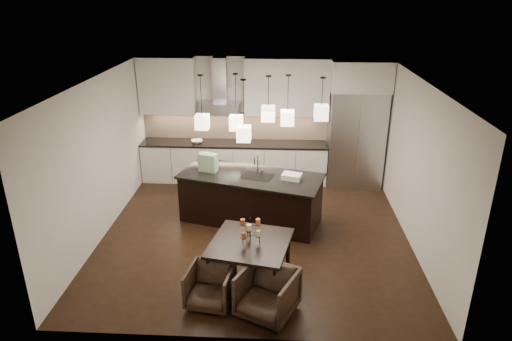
# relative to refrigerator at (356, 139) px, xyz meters

# --- Properties ---
(floor) EXTENTS (5.50, 5.50, 0.02)m
(floor) POSITION_rel_refrigerator_xyz_m (-2.10, -2.38, -1.08)
(floor) COLOR black
(floor) RESTS_ON ground
(ceiling) EXTENTS (5.50, 5.50, 0.02)m
(ceiling) POSITION_rel_refrigerator_xyz_m (-2.10, -2.38, 1.73)
(ceiling) COLOR white
(ceiling) RESTS_ON wall_back
(wall_back) EXTENTS (5.50, 0.02, 2.80)m
(wall_back) POSITION_rel_refrigerator_xyz_m (-2.10, 0.38, 0.32)
(wall_back) COLOR silver
(wall_back) RESTS_ON ground
(wall_front) EXTENTS (5.50, 0.02, 2.80)m
(wall_front) POSITION_rel_refrigerator_xyz_m (-2.10, -5.14, 0.32)
(wall_front) COLOR silver
(wall_front) RESTS_ON ground
(wall_left) EXTENTS (0.02, 5.50, 2.80)m
(wall_left) POSITION_rel_refrigerator_xyz_m (-4.86, -2.38, 0.32)
(wall_left) COLOR silver
(wall_left) RESTS_ON ground
(wall_right) EXTENTS (0.02, 5.50, 2.80)m
(wall_right) POSITION_rel_refrigerator_xyz_m (0.66, -2.38, 0.32)
(wall_right) COLOR silver
(wall_right) RESTS_ON ground
(refrigerator) EXTENTS (1.20, 0.72, 2.15)m
(refrigerator) POSITION_rel_refrigerator_xyz_m (0.00, 0.00, 0.00)
(refrigerator) COLOR #B7B7BA
(refrigerator) RESTS_ON floor
(fridge_panel) EXTENTS (1.26, 0.72, 0.65)m
(fridge_panel) POSITION_rel_refrigerator_xyz_m (0.00, 0.00, 1.40)
(fridge_panel) COLOR silver
(fridge_panel) RESTS_ON refrigerator
(lower_cabinets) EXTENTS (4.21, 0.62, 0.88)m
(lower_cabinets) POSITION_rel_refrigerator_xyz_m (-2.73, 0.05, -0.64)
(lower_cabinets) COLOR silver
(lower_cabinets) RESTS_ON floor
(countertop) EXTENTS (4.21, 0.66, 0.04)m
(countertop) POSITION_rel_refrigerator_xyz_m (-2.73, 0.05, -0.17)
(countertop) COLOR black
(countertop) RESTS_ON lower_cabinets
(backsplash) EXTENTS (4.21, 0.02, 0.63)m
(backsplash) POSITION_rel_refrigerator_xyz_m (-2.73, 0.35, 0.16)
(backsplash) COLOR #C6A78F
(backsplash) RESTS_ON countertop
(upper_cab_left) EXTENTS (1.25, 0.35, 1.25)m
(upper_cab_left) POSITION_rel_refrigerator_xyz_m (-4.20, 0.19, 1.10)
(upper_cab_left) COLOR silver
(upper_cab_left) RESTS_ON wall_back
(upper_cab_right) EXTENTS (1.85, 0.35, 1.25)m
(upper_cab_right) POSITION_rel_refrigerator_xyz_m (-1.55, 0.19, 1.10)
(upper_cab_right) COLOR silver
(upper_cab_right) RESTS_ON wall_back
(hood_canopy) EXTENTS (0.90, 0.52, 0.24)m
(hood_canopy) POSITION_rel_refrigerator_xyz_m (-3.03, 0.10, 0.65)
(hood_canopy) COLOR #B7B7BA
(hood_canopy) RESTS_ON wall_back
(hood_chimney) EXTENTS (0.30, 0.28, 0.96)m
(hood_chimney) POSITION_rel_refrigerator_xyz_m (-3.03, 0.21, 1.24)
(hood_chimney) COLOR #B7B7BA
(hood_chimney) RESTS_ON hood_canopy
(fruit_bowl) EXTENTS (0.32, 0.32, 0.06)m
(fruit_bowl) POSITION_rel_refrigerator_xyz_m (-3.56, 0.00, -0.12)
(fruit_bowl) COLOR silver
(fruit_bowl) RESTS_ON countertop
(island_body) EXTENTS (2.75, 1.70, 0.90)m
(island_body) POSITION_rel_refrigerator_xyz_m (-2.21, -1.91, -0.62)
(island_body) COLOR black
(island_body) RESTS_ON floor
(island_top) EXTENTS (2.85, 1.80, 0.04)m
(island_top) POSITION_rel_refrigerator_xyz_m (-2.21, -1.91, -0.15)
(island_top) COLOR black
(island_top) RESTS_ON island_body
(faucet) EXTENTS (0.17, 0.26, 0.39)m
(faucet) POSITION_rel_refrigerator_xyz_m (-2.08, -1.84, 0.06)
(faucet) COLOR silver
(faucet) RESTS_ON island_top
(tote_bag) EXTENTS (0.39, 0.27, 0.35)m
(tote_bag) POSITION_rel_refrigerator_xyz_m (-3.04, -1.73, 0.04)
(tote_bag) COLOR #1F6B35
(tote_bag) RESTS_ON island_top
(food_container) EXTENTS (0.40, 0.33, 0.10)m
(food_container) POSITION_rel_refrigerator_xyz_m (-1.45, -2.05, -0.08)
(food_container) COLOR silver
(food_container) RESTS_ON island_top
(dining_table) EXTENTS (1.34, 1.34, 0.68)m
(dining_table) POSITION_rel_refrigerator_xyz_m (-2.10, -3.87, -0.73)
(dining_table) COLOR black
(dining_table) RESTS_ON floor
(candelabra) EXTENTS (0.39, 0.39, 0.40)m
(candelabra) POSITION_rel_refrigerator_xyz_m (-2.10, -3.87, -0.19)
(candelabra) COLOR black
(candelabra) RESTS_ON dining_table
(candle_a) EXTENTS (0.08, 0.08, 0.09)m
(candle_a) POSITION_rel_refrigerator_xyz_m (-1.97, -3.89, -0.23)
(candle_a) COLOR beige
(candle_a) RESTS_ON candelabra
(candle_b) EXTENTS (0.08, 0.08, 0.09)m
(candle_b) POSITION_rel_refrigerator_xyz_m (-2.14, -3.75, -0.23)
(candle_b) COLOR #C3613A
(candle_b) RESTS_ON candelabra
(candle_c) EXTENTS (0.08, 0.08, 0.09)m
(candle_c) POSITION_rel_refrigerator_xyz_m (-2.18, -3.96, -0.23)
(candle_c) COLOR #A85726
(candle_c) RESTS_ON candelabra
(candle_d) EXTENTS (0.08, 0.08, 0.09)m
(candle_d) POSITION_rel_refrigerator_xyz_m (-1.98, -3.80, -0.08)
(candle_d) COLOR #C3613A
(candle_d) RESTS_ON candelabra
(candle_e) EXTENTS (0.08, 0.08, 0.09)m
(candle_e) POSITION_rel_refrigerator_xyz_m (-2.21, -3.82, -0.08)
(candle_e) COLOR #A85726
(candle_e) RESTS_ON candelabra
(candle_f) EXTENTS (0.08, 0.08, 0.09)m
(candle_f) POSITION_rel_refrigerator_xyz_m (-2.10, -3.98, -0.08)
(candle_f) COLOR beige
(candle_f) RESTS_ON candelabra
(armchair_left) EXTENTS (0.72, 0.73, 0.58)m
(armchair_left) POSITION_rel_refrigerator_xyz_m (-2.63, -4.45, -0.78)
(armchair_left) COLOR black
(armchair_left) RESTS_ON floor
(armchair_right) EXTENTS (0.96, 0.97, 0.67)m
(armchair_right) POSITION_rel_refrigerator_xyz_m (-1.81, -4.62, -0.74)
(armchair_right) COLOR black
(armchair_right) RESTS_ON floor
(pendant_a) EXTENTS (0.24, 0.24, 0.26)m
(pendant_a) POSITION_rel_refrigerator_xyz_m (-3.09, -1.88, 0.88)
(pendant_a) COLOR beige
(pendant_a) RESTS_ON ceiling
(pendant_b) EXTENTS (0.24, 0.24, 0.26)m
(pendant_b) POSITION_rel_refrigerator_xyz_m (-2.49, -1.71, 0.82)
(pendant_b) COLOR beige
(pendant_b) RESTS_ON ceiling
(pendant_c) EXTENTS (0.24, 0.24, 0.26)m
(pendant_c) POSITION_rel_refrigerator_xyz_m (-1.90, -1.90, 1.06)
(pendant_c) COLOR beige
(pendant_c) RESTS_ON ceiling
(pendant_d) EXTENTS (0.24, 0.24, 0.26)m
(pendant_d) POSITION_rel_refrigerator_xyz_m (-1.56, -1.80, 0.95)
(pendant_d) COLOR beige
(pendant_d) RESTS_ON ceiling
(pendant_e) EXTENTS (0.24, 0.24, 0.26)m
(pendant_e) POSITION_rel_refrigerator_xyz_m (-0.97, -1.99, 1.11)
(pendant_e) COLOR beige
(pendant_e) RESTS_ON ceiling
(pendant_f) EXTENTS (0.24, 0.24, 0.26)m
(pendant_f) POSITION_rel_refrigerator_xyz_m (-2.31, -2.25, 0.78)
(pendant_f) COLOR beige
(pendant_f) RESTS_ON ceiling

